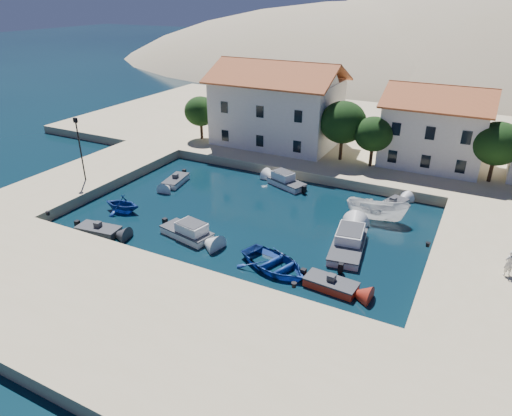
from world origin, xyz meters
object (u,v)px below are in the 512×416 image
at_px(cabin_cruiser_east, 348,245).
at_px(building_mid, 436,125).
at_px(boat_east, 376,220).
at_px(building_left, 277,102).
at_px(cabin_cruiser_south, 187,231).
at_px(lamppost, 79,143).
at_px(pedestrian, 509,263).
at_px(rowboat_south, 274,268).

bearing_deg(cabin_cruiser_east, building_mid, -16.26).
bearing_deg(boat_east, building_left, 42.34).
bearing_deg(cabin_cruiser_south, building_left, 108.86).
bearing_deg(cabin_cruiser_east, lamppost, 82.46).
relative_size(building_mid, lamppost, 1.69).
relative_size(building_left, pedestrian, 7.94).
height_order(cabin_cruiser_south, pedestrian, pedestrian).
relative_size(lamppost, boat_east, 1.18).
xyz_separation_m(rowboat_south, pedestrian, (14.55, 4.94, 1.93)).
height_order(lamppost, cabin_cruiser_east, lamppost).
xyz_separation_m(building_mid, rowboat_south, (-6.68, -25.43, -5.22)).
relative_size(building_left, boat_east, 2.79).
xyz_separation_m(lamppost, cabin_cruiser_east, (26.71, 0.46, -4.28)).
distance_m(lamppost, cabin_cruiser_south, 15.55).
bearing_deg(rowboat_south, pedestrian, -51.79).
height_order(cabin_cruiser_south, cabin_cruiser_east, same).
xyz_separation_m(cabin_cruiser_south, rowboat_south, (8.27, -1.01, -0.48)).
height_order(building_left, boat_east, building_left).
bearing_deg(pedestrian, building_left, -75.39).
height_order(rowboat_south, boat_east, boat_east).
distance_m(building_mid, cabin_cruiser_south, 29.02).
bearing_deg(building_mid, boat_east, -98.43).
bearing_deg(cabin_cruiser_south, lamppost, 178.20).
bearing_deg(cabin_cruiser_east, rowboat_south, 133.02).
relative_size(rowboat_south, boat_east, 1.05).
distance_m(cabin_cruiser_east, pedestrian, 10.76).
bearing_deg(building_left, boat_east, -40.23).
xyz_separation_m(building_left, cabin_cruiser_south, (3.05, -23.42, -5.46)).
height_order(lamppost, boat_east, lamppost).
distance_m(lamppost, boat_east, 28.54).
distance_m(rowboat_south, boat_east, 11.91).
height_order(rowboat_south, cabin_cruiser_east, cabin_cruiser_east).
xyz_separation_m(building_left, building_mid, (18.00, 1.00, -0.71)).
xyz_separation_m(building_left, boat_east, (15.86, -13.42, -5.94)).
bearing_deg(rowboat_south, building_left, 44.33).
bearing_deg(cabin_cruiser_south, boat_east, 49.41).
relative_size(building_left, cabin_cruiser_south, 3.10).
xyz_separation_m(building_left, rowboat_south, (11.32, -24.43, -5.94)).
bearing_deg(building_left, pedestrian, -37.01).
distance_m(lamppost, cabin_cruiser_east, 27.06).
relative_size(building_left, cabin_cruiser_east, 2.45).
bearing_deg(rowboat_south, cabin_cruiser_south, 102.49).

